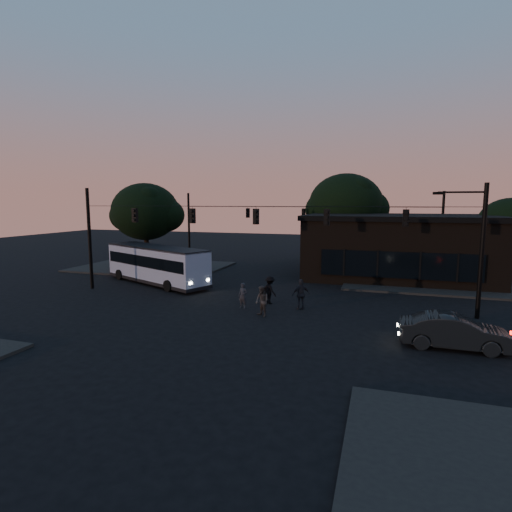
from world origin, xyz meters
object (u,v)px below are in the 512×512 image
(pedestrian_c, at_px, (301,294))
(pedestrian_d, at_px, (270,290))
(building, at_px, (397,246))
(pedestrian_a, at_px, (243,296))
(pedestrian_b, at_px, (262,301))
(bus, at_px, (156,263))
(car, at_px, (454,332))

(pedestrian_c, height_order, pedestrian_d, pedestrian_c)
(building, relative_size, pedestrian_a, 9.87)
(pedestrian_a, bearing_deg, building, 65.73)
(pedestrian_c, bearing_deg, pedestrian_b, 18.51)
(building, bearing_deg, bus, -154.23)
(building, xyz_separation_m, bus, (-18.34, -8.86, -1.03))
(pedestrian_c, bearing_deg, pedestrian_d, -50.91)
(building, bearing_deg, pedestrian_b, -116.54)
(car, bearing_deg, pedestrian_c, 60.83)
(car, xyz_separation_m, pedestrian_b, (-9.59, 2.23, 0.12))
(bus, relative_size, car, 2.32)
(car, distance_m, pedestrian_b, 9.84)
(pedestrian_b, distance_m, pedestrian_c, 2.78)
(bus, bearing_deg, pedestrian_d, 5.93)
(car, distance_m, pedestrian_a, 11.80)
(car, height_order, pedestrian_c, pedestrian_c)
(pedestrian_a, xyz_separation_m, pedestrian_c, (3.48, 0.70, 0.16))
(pedestrian_c, bearing_deg, bus, -49.06)
(bus, distance_m, pedestrian_b, 12.51)
(bus, bearing_deg, pedestrian_a, -4.37)
(building, xyz_separation_m, pedestrian_b, (-7.61, -15.24, -1.83))
(building, height_order, pedestrian_d, building)
(pedestrian_a, distance_m, pedestrian_b, 2.16)
(bus, height_order, pedestrian_d, bus)
(pedestrian_c, bearing_deg, building, -143.91)
(car, height_order, pedestrian_d, pedestrian_d)
(pedestrian_a, bearing_deg, pedestrian_c, 20.79)
(pedestrian_b, bearing_deg, building, 101.27)
(car, bearing_deg, pedestrian_a, 72.07)
(pedestrian_d, bearing_deg, car, -166.65)
(car, bearing_deg, pedestrian_b, 76.85)
(pedestrian_b, bearing_deg, pedestrian_c, 86.52)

